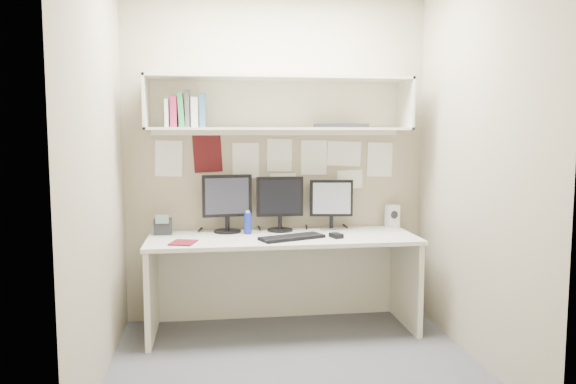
{
  "coord_description": "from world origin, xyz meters",
  "views": [
    {
      "loc": [
        -0.53,
        -3.46,
        1.51
      ],
      "look_at": [
        -0.0,
        0.35,
        1.09
      ],
      "focal_mm": 35.0,
      "sensor_mm": 36.0,
      "label": 1
    }
  ],
  "objects": [
    {
      "name": "blue_bottle",
      "position": [
        -0.25,
        0.77,
        0.81
      ],
      "size": [
        0.06,
        0.06,
        0.18
      ],
      "color": "navy",
      "rests_on": "desk"
    },
    {
      "name": "wall_back",
      "position": [
        0.0,
        1.0,
        1.3
      ],
      "size": [
        2.4,
        0.02,
        2.6
      ],
      "primitive_type": "cube",
      "color": "gray",
      "rests_on": "ground"
    },
    {
      "name": "wall_left",
      "position": [
        -1.2,
        0.0,
        1.3
      ],
      "size": [
        0.02,
        2.0,
        2.6
      ],
      "primitive_type": "cube",
      "color": "gray",
      "rests_on": "ground"
    },
    {
      "name": "desk_phone",
      "position": [
        -0.89,
        0.84,
        0.79
      ],
      "size": [
        0.13,
        0.12,
        0.16
      ],
      "rotation": [
        0.0,
        0.0,
        0.01
      ],
      "color": "black",
      "rests_on": "desk"
    },
    {
      "name": "overhead_hutch",
      "position": [
        0.0,
        0.86,
        1.72
      ],
      "size": [
        2.0,
        0.38,
        0.4
      ],
      "color": "beige",
      "rests_on": "wall_back"
    },
    {
      "name": "wall_front",
      "position": [
        0.0,
        -1.0,
        1.3
      ],
      "size": [
        2.4,
        0.02,
        2.6
      ],
      "primitive_type": "cube",
      "color": "gray",
      "rests_on": "ground"
    },
    {
      "name": "book_stack",
      "position": [
        -0.7,
        0.78,
        1.66
      ],
      "size": [
        0.29,
        0.17,
        0.27
      ],
      "color": "silver",
      "rests_on": "overhead_hutch"
    },
    {
      "name": "keyboard",
      "position": [
        0.05,
        0.52,
        0.74
      ],
      "size": [
        0.51,
        0.33,
        0.02
      ],
      "primitive_type": "cube",
      "rotation": [
        0.0,
        0.0,
        0.38
      ],
      "color": "black",
      "rests_on": "desk"
    },
    {
      "name": "floor",
      "position": [
        0.0,
        0.0,
        0.0
      ],
      "size": [
        2.4,
        2.0,
        0.01
      ],
      "primitive_type": "cube",
      "color": "#47484C",
      "rests_on": "ground"
    },
    {
      "name": "mouse",
      "position": [
        0.38,
        0.52,
        0.75
      ],
      "size": [
        0.1,
        0.12,
        0.03
      ],
      "primitive_type": "cube",
      "rotation": [
        0.0,
        0.0,
        0.3
      ],
      "color": "black",
      "rests_on": "desk"
    },
    {
      "name": "speaker",
      "position": [
        0.94,
        0.91,
        0.82
      ],
      "size": [
        0.11,
        0.11,
        0.18
      ],
      "rotation": [
        0.0,
        0.0,
        0.2
      ],
      "color": "silver",
      "rests_on": "desk"
    },
    {
      "name": "monitor_center",
      "position": [
        0.01,
        0.87,
        0.97
      ],
      "size": [
        0.37,
        0.2,
        0.43
      ],
      "rotation": [
        0.0,
        0.0,
        -0.01
      ],
      "color": "black",
      "rests_on": "desk"
    },
    {
      "name": "maroon_notebook",
      "position": [
        -0.73,
        0.46,
        0.74
      ],
      "size": [
        0.21,
        0.23,
        0.01
      ],
      "primitive_type": "cube",
      "rotation": [
        0.0,
        0.0,
        -0.26
      ],
      "color": "#5E101A",
      "rests_on": "desk"
    },
    {
      "name": "monitor_right",
      "position": [
        0.42,
        0.87,
        0.95
      ],
      "size": [
        0.34,
        0.19,
        0.4
      ],
      "rotation": [
        0.0,
        0.0,
        -0.14
      ],
      "color": "#A5A5AA",
      "rests_on": "desk"
    },
    {
      "name": "hutch_tray",
      "position": [
        0.48,
        0.82,
        1.55
      ],
      "size": [
        0.43,
        0.22,
        0.03
      ],
      "primitive_type": "cube",
      "rotation": [
        0.0,
        0.0,
        -0.15
      ],
      "color": "black",
      "rests_on": "overhead_hutch"
    },
    {
      "name": "desk",
      "position": [
        0.0,
        0.65,
        0.37
      ],
      "size": [
        2.0,
        0.7,
        0.73
      ],
      "color": "beige",
      "rests_on": "floor"
    },
    {
      "name": "monitor_left",
      "position": [
        -0.41,
        0.87,
        0.98
      ],
      "size": [
        0.39,
        0.21,
        0.45
      ],
      "rotation": [
        0.0,
        0.0,
        0.12
      ],
      "color": "black",
      "rests_on": "desk"
    },
    {
      "name": "pinned_papers",
      "position": [
        0.0,
        0.99,
        1.25
      ],
      "size": [
        1.92,
        0.01,
        0.48
      ],
      "primitive_type": null,
      "color": "white",
      "rests_on": "wall_back"
    },
    {
      "name": "wall_right",
      "position": [
        1.2,
        0.0,
        1.3
      ],
      "size": [
        0.02,
        2.0,
        2.6
      ],
      "primitive_type": "cube",
      "color": "gray",
      "rests_on": "ground"
    }
  ]
}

